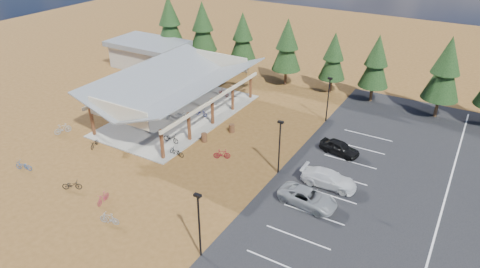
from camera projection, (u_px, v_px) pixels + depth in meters
ground at (219, 167)px, 39.11m from camera, size 140.00×140.00×0.00m
asphalt_lot at (441, 215)px, 33.08m from camera, size 27.00×44.00×0.04m
concrete_pad at (179, 115)px, 48.88m from camera, size 10.60×18.60×0.10m
bike_pavilion at (177, 84)px, 47.10m from camera, size 11.65×19.40×4.97m
outbuilding at (149, 54)px, 62.58m from camera, size 11.00×7.00×3.90m
lamp_post_0 at (199, 221)px, 27.87m from camera, size 0.50×0.25×5.14m
lamp_post_1 at (280, 144)px, 36.98m from camera, size 0.50×0.25×5.14m
lamp_post_2 at (328, 97)px, 46.09m from camera, size 0.50×0.25×5.14m
trash_bin_0 at (204, 138)px, 43.20m from camera, size 0.60×0.60×0.90m
trash_bin_1 at (232, 128)px, 45.00m from camera, size 0.60×0.60×0.90m
pine_0 at (169, 21)px, 63.67m from camera, size 4.18×4.18×9.73m
pine_1 at (203, 27)px, 61.68m from camera, size 4.02×4.02×9.36m
pine_2 at (243, 36)px, 58.97m from camera, size 3.67×3.67×8.55m
pine_3 at (287, 45)px, 54.73m from camera, size 3.79×3.79×8.83m
pine_4 at (334, 56)px, 52.75m from camera, size 3.33×3.33×7.75m
pine_5 at (376, 62)px, 50.04m from camera, size 3.54×3.54×8.25m
pine_6 at (446, 69)px, 45.87m from camera, size 3.98×3.98×9.26m
bike_0 at (130, 121)px, 46.35m from camera, size 1.68×1.02×0.83m
bike_1 at (164, 113)px, 47.93m from camera, size 1.65×0.58×0.97m
bike_2 at (179, 97)px, 52.02m from camera, size 1.77×1.11×0.88m
bike_3 at (195, 86)px, 55.39m from camera, size 1.54×0.71×0.89m
bike_4 at (171, 138)px, 42.84m from camera, size 1.82×0.68×0.95m
bike_5 at (182, 114)px, 47.85m from camera, size 1.58×0.86×0.91m
bike_6 at (201, 112)px, 48.30m from camera, size 1.67×0.63×0.87m
bike_7 at (224, 92)px, 53.32m from camera, size 1.61×0.60×0.94m
bike_8 at (95, 143)px, 42.24m from camera, size 1.03×1.60×0.79m
bike_9 at (63, 129)px, 44.73m from camera, size 1.07×1.86×1.08m
bike_10 at (24, 166)px, 38.53m from camera, size 1.77×1.02×0.88m
bike_11 at (103, 198)px, 34.27m from camera, size 0.74×1.59×0.92m
bike_12 at (72, 185)px, 35.89m from camera, size 1.73×1.36×0.88m
bike_13 at (109, 218)px, 31.96m from camera, size 1.70×0.85×0.98m
bike_15 at (222, 154)px, 40.27m from camera, size 1.63×1.14×0.96m
bike_16 at (177, 152)px, 40.69m from camera, size 1.65×0.58×0.87m
car_2 at (308, 198)px, 33.90m from camera, size 4.93×2.58×1.32m
car_3 at (329, 179)px, 36.19m from camera, size 4.78×2.04×1.37m
car_4 at (339, 148)px, 40.92m from camera, size 4.10×2.25×1.32m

